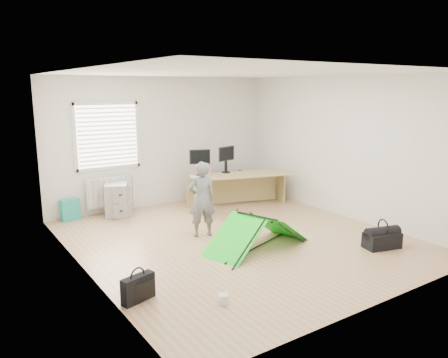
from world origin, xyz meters
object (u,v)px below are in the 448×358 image
person (202,199)px  office_chair (234,184)px  filing_cabinet (117,199)px  monitor_left (199,166)px  desk (241,190)px  storage_crate (261,190)px  thermos (209,169)px  duffel_bag (382,240)px  kite (257,232)px  monitor_right (226,163)px  laptop_bag (138,288)px

person → office_chair: bearing=-121.2°
filing_cabinet → monitor_left: monitor_left is taller
desk → storage_crate: bearing=43.8°
desk → person: 2.01m
thermos → storage_crate: bearing=7.7°
thermos → person: bearing=-126.1°
person → storage_crate: bearing=-132.3°
filing_cabinet → duffel_bag: bearing=-30.8°
monitor_left → kite: (-0.39, -2.40, -0.65)m
filing_cabinet → duffel_bag: 4.93m
monitor_right → duffel_bag: size_ratio=0.76×
laptop_bag → thermos: bearing=30.2°
person → duffel_bag: person is taller
desk → office_chair: bearing=79.4°
filing_cabinet → thermos: size_ratio=2.72×
monitor_right → office_chair: (0.58, 0.51, -0.63)m
desk → storage_crate: desk is taller
filing_cabinet → person: size_ratio=0.51×
kite → thermos: bearing=56.2°
office_chair → laptop_bag: size_ratio=1.52×
thermos → storage_crate: 1.71m
laptop_bag → monitor_left: bearing=32.6°
thermos → office_chair: size_ratio=0.37×
filing_cabinet → person: (0.76, -1.97, 0.32)m
monitor_left → laptop_bag: (-2.62, -2.99, -0.75)m
storage_crate → laptop_bag: 5.47m
storage_crate → duffel_bag: 3.75m
thermos → duffel_bag: (1.01, -3.50, -0.71)m
duffel_bag → monitor_left: bearing=124.9°
storage_crate → thermos: bearing=-172.3°
laptop_bag → kite: bearing=-1.2°
laptop_bag → office_chair: bearing=26.1°
duffel_bag → office_chair: bearing=105.4°
filing_cabinet → laptop_bag: size_ratio=1.54×
monitor_left → thermos: bearing=23.1°
monitor_right → office_chair: size_ratio=0.67×
office_chair → person: bearing=51.6°
kite → monitor_left: bearing=61.7°
filing_cabinet → thermos: 1.95m
desk → person: person is taller
person → laptop_bag: person is taller
office_chair → kite: bearing=69.0°
thermos → filing_cabinet: bearing=163.5°
desk → monitor_left: (-0.84, 0.29, 0.56)m
thermos → desk: bearing=-26.7°
office_chair → monitor_left: bearing=30.4°
monitor_right → storage_crate: (1.15, 0.22, -0.77)m
person → laptop_bag: size_ratio=3.04×
monitor_left → thermos: monitor_left is taller
kite → laptop_bag: size_ratio=3.97×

